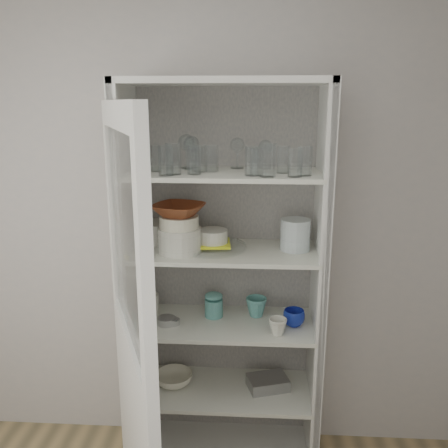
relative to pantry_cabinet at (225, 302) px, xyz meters
The scene contains 37 objects.
wall_back 0.44m from the pantry_cabinet, 140.87° to the left, with size 3.60×0.02×2.60m, color beige.
pantry_cabinet is the anchor object (origin of this frame).
cupboard_door 0.78m from the pantry_cabinet, 114.91° to the right, with size 0.38×0.85×2.00m.
tumbler_0 0.90m from the pantry_cabinet, 156.49° to the right, with size 0.06×0.06×0.13m, color silver.
tumbler_1 0.84m from the pantry_cabinet, 143.30° to the right, with size 0.07×0.07×0.15m, color silver.
tumbler_2 0.86m from the pantry_cabinet, 141.14° to the right, with size 0.07×0.07×0.14m, color silver.
tumbler_3 0.82m from the pantry_cabinet, 53.60° to the right, with size 0.07×0.07×0.13m, color silver.
tumbler_4 0.82m from the pantry_cabinet, 47.70° to the right, with size 0.06×0.06×0.13m, color silver.
tumbler_5 0.85m from the pantry_cabinet, 46.16° to the right, with size 0.08×0.08×0.15m, color silver.
tumbler_6 0.89m from the pantry_cabinet, 24.73° to the right, with size 0.07×0.07×0.14m, color silver.
tumbler_7 0.89m from the pantry_cabinet, 168.86° to the right, with size 0.07×0.07×0.14m, color silver.
tumbler_8 0.85m from the pantry_cabinet, 166.76° to the right, with size 0.06×0.06×0.13m, color silver.
tumbler_9 0.79m from the pantry_cabinet, 132.22° to the right, with size 0.06×0.06×0.13m, color silver.
tumbler_10 0.80m from the pantry_cabinet, 145.67° to the right, with size 0.06×0.06×0.13m, color silver.
tumbler_11 0.84m from the pantry_cabinet, 17.34° to the right, with size 0.06×0.06×0.13m, color silver.
goblet_0 0.83m from the pantry_cabinet, behind, with size 0.08×0.08×0.18m, color silver, non-canonical shape.
goblet_1 0.84m from the pantry_cabinet, 167.37° to the left, with size 0.08×0.08×0.19m, color silver, non-canonical shape.
goblet_2 0.81m from the pantry_cabinet, 42.96° to the left, with size 0.08×0.08×0.17m, color silver, non-canonical shape.
goblet_3 0.83m from the pantry_cabinet, 16.34° to the left, with size 0.07×0.07×0.16m, color silver, non-canonical shape.
plate_stack_front 0.46m from the pantry_cabinet, 150.71° to the right, with size 0.22×0.22×0.13m, color silver.
plate_stack_back 0.51m from the pantry_cabinet, behind, with size 0.20×0.20×0.11m, color silver.
cream_bowl 0.54m from the pantry_cabinet, 150.71° to the right, with size 0.19×0.19×0.06m, color beige.
terracotta_bowl 0.59m from the pantry_cabinet, 150.71° to the right, with size 0.25×0.25×0.06m, color maroon.
glass_platter 0.34m from the pantry_cabinet, 139.28° to the right, with size 0.34×0.34×0.02m, color silver.
yellow_trivet 0.35m from the pantry_cabinet, 139.28° to the right, with size 0.18×0.18×0.01m, color yellow.
white_ramekin 0.39m from the pantry_cabinet, 139.28° to the right, with size 0.15×0.15×0.07m, color silver.
grey_bowl_stack 0.54m from the pantry_cabinet, ahead, with size 0.15×0.15×0.16m, color silver.
mug_blue 0.38m from the pantry_cabinet, 14.95° to the right, with size 0.11×0.11×0.09m, color navy.
mug_teal 0.17m from the pantry_cabinet, ahead, with size 0.11×0.11×0.11m, color teal.
mug_white 0.34m from the pantry_cabinet, 35.74° to the right, with size 0.09×0.09×0.09m, color silver.
teal_jar 0.06m from the pantry_cabinet, 168.07° to the right, with size 0.10×0.10×0.12m.
measuring_cups 0.33m from the pantry_cabinet, 157.66° to the right, with size 0.09×0.09×0.04m, color #B3B4B7.
white_canister 0.41m from the pantry_cabinet, behind, with size 0.10×0.10×0.12m, color silver.
cream_dish 0.53m from the pantry_cabinet, 169.13° to the right, with size 0.21×0.21×0.07m, color beige.
tin_box 0.51m from the pantry_cabinet, 13.34° to the right, with size 0.21×0.15×0.06m, color gray.
tumbler_12 0.88m from the pantry_cabinet, 32.37° to the right, with size 0.06×0.06×0.13m, color silver.
tumbler_13 0.82m from the pantry_cabinet, 129.39° to the right, with size 0.07×0.07×0.13m, color silver.
Camera 1 is at (0.34, -1.04, 1.99)m, focal length 38.00 mm.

